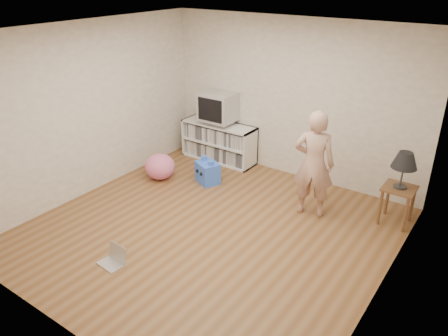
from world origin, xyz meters
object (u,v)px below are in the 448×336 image
person (314,164)px  crt_tv (219,107)px  plush_pink (160,167)px  media_unit (219,142)px  side_table (398,196)px  laptop (114,258)px  dvd_deck (219,122)px  table_lamp (405,161)px  plush_blue (208,172)px

person → crt_tv: bearing=-36.3°
plush_pink → person: bearing=8.9°
crt_tv → plush_pink: crt_tv is taller
person → plush_pink: (-2.56, -0.40, -0.57)m
media_unit → side_table: 3.31m
laptop → crt_tv: bearing=108.9°
dvd_deck → table_lamp: size_ratio=0.87×
crt_tv → person: person is taller
table_lamp → person: (-1.08, -0.44, -0.16)m
table_lamp → plush_pink: size_ratio=1.02×
dvd_deck → person: bearing=-20.2°
laptop → plush_pink: plush_pink is taller
dvd_deck → plush_pink: size_ratio=0.89×
side_table → person: person is taller
side_table → table_lamp: bearing=0.0°
person → plush_pink: 2.65m
dvd_deck → laptop: 3.42m
crt_tv → plush_pink: 1.49m
table_lamp → plush_blue: 3.03m
laptop → plush_blue: (-0.38, 2.38, 0.12)m
dvd_deck → laptop: dvd_deck is taller
laptop → side_table: bearing=54.5°
dvd_deck → plush_blue: (0.40, -0.88, -0.55)m
crt_tv → person: bearing=-20.1°
media_unit → person: bearing=-20.6°
media_unit → plush_pink: 1.28m
crt_tv → plush_pink: bearing=-106.1°
dvd_deck → person: (2.21, -0.81, 0.04)m
crt_tv → laptop: crt_tv is taller
side_table → table_lamp: table_lamp is taller
plush_blue → table_lamp: bearing=34.6°
side_table → dvd_deck: bearing=173.6°
side_table → laptop: side_table is taller
table_lamp → plush_pink: bearing=-166.9°
crt_tv → table_lamp: (3.29, -0.37, -0.08)m
side_table → crt_tv: bearing=173.6°
plush_blue → plush_pink: 0.82m
laptop → plush_pink: 2.34m
media_unit → dvd_deck: 0.39m
table_lamp → person: bearing=-157.7°
table_lamp → laptop: size_ratio=1.54×
media_unit → crt_tv: (0.00, -0.02, 0.67)m
side_table → laptop: 3.84m
media_unit → plush_blue: bearing=-66.0°
media_unit → table_lamp: 3.36m
media_unit → side_table: media_unit is taller
crt_tv → laptop: (0.78, -3.26, -0.96)m
side_table → plush_blue: bearing=-170.1°
side_table → plush_pink: bearing=-166.9°
crt_tv → side_table: crt_tv is taller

